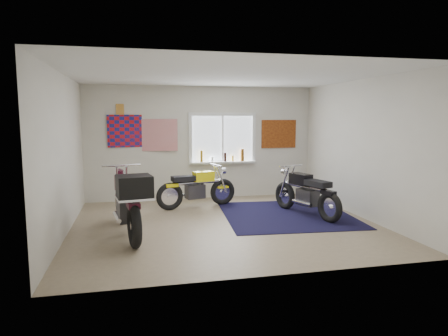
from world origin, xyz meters
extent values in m
plane|color=#9E896B|center=(0.00, 0.00, 0.00)|extent=(5.50, 5.50, 0.00)
plane|color=white|center=(0.00, 0.00, 2.70)|extent=(5.50, 5.50, 0.00)
plane|color=silver|center=(0.00, 2.50, 1.35)|extent=(5.50, 0.00, 5.50)
plane|color=silver|center=(0.00, -2.50, 1.35)|extent=(5.50, 0.00, 5.50)
plane|color=silver|center=(-2.75, 0.00, 1.35)|extent=(0.00, 5.00, 5.00)
plane|color=silver|center=(2.75, 0.00, 1.35)|extent=(0.00, 5.00, 5.00)
cube|color=black|center=(1.37, 0.41, 0.01)|extent=(2.70, 2.79, 0.01)
cube|color=white|center=(0.50, 2.48, 1.45)|extent=(1.50, 0.02, 1.10)
cube|color=white|center=(0.50, 2.47, 2.04)|extent=(1.66, 0.06, 0.08)
cube|color=white|center=(0.50, 2.47, 0.86)|extent=(1.66, 0.06, 0.08)
cube|color=white|center=(-0.29, 2.47, 1.45)|extent=(0.08, 0.06, 1.10)
cube|color=white|center=(1.29, 2.47, 1.45)|extent=(0.08, 0.06, 1.10)
cube|color=white|center=(0.50, 2.47, 1.45)|extent=(0.04, 0.06, 1.10)
cube|color=white|center=(0.50, 2.41, 0.88)|extent=(1.60, 0.16, 0.04)
cylinder|color=#815C12|center=(-0.03, 2.40, 1.04)|extent=(0.07, 0.07, 0.28)
cylinder|color=white|center=(0.23, 2.40, 0.96)|extent=(0.06, 0.06, 0.12)
cylinder|color=black|center=(0.55, 2.40, 1.01)|extent=(0.06, 0.06, 0.22)
cylinder|color=orange|center=(0.74, 2.40, 0.97)|extent=(0.05, 0.05, 0.14)
cylinder|color=brown|center=(0.99, 2.40, 1.05)|extent=(0.09, 0.09, 0.30)
plane|color=red|center=(-1.70, 2.48, 1.65)|extent=(1.00, 0.07, 1.00)
plane|color=red|center=(-1.05, 2.46, 1.55)|extent=(0.90, 0.09, 0.90)
cube|color=#C38537|center=(-1.90, 2.48, 2.15)|extent=(0.18, 0.02, 0.24)
cube|color=#A54C14|center=(1.95, 2.48, 1.55)|extent=(0.90, 0.03, 0.70)
torus|color=black|center=(0.32, 1.65, 0.29)|extent=(0.61, 0.25, 0.60)
torus|color=black|center=(-0.90, 1.35, 0.29)|extent=(0.61, 0.25, 0.60)
cylinder|color=silver|center=(0.32, 1.65, 0.29)|extent=(0.12, 0.11, 0.10)
cylinder|color=silver|center=(-0.90, 1.35, 0.29)|extent=(0.12, 0.11, 0.10)
cylinder|color=silver|center=(-0.29, 1.50, 0.55)|extent=(1.11, 0.34, 0.08)
cube|color=#2E2D2F|center=(-0.33, 1.49, 0.36)|extent=(0.45, 0.34, 0.30)
cylinder|color=silver|center=(-0.37, 1.63, 0.27)|extent=(0.49, 0.18, 0.06)
cube|color=#FFED0D|center=(-0.13, 1.54, 0.68)|extent=(0.49, 0.33, 0.21)
cube|color=black|center=(-0.59, 1.43, 0.66)|extent=(0.54, 0.36, 0.11)
cube|color=#FFED0D|center=(-0.85, 1.36, 0.54)|extent=(0.29, 0.20, 0.07)
cube|color=#FFED0D|center=(0.32, 1.65, 0.40)|extent=(0.27, 0.18, 0.04)
cylinder|color=silver|center=(0.16, 1.61, 0.91)|extent=(0.16, 0.55, 0.03)
cylinder|color=silver|center=(0.33, 1.65, 0.77)|extent=(0.12, 0.16, 0.14)
torus|color=black|center=(1.54, 0.93, 0.29)|extent=(0.30, 0.60, 0.59)
torus|color=black|center=(1.94, -0.32, 0.29)|extent=(0.30, 0.60, 0.59)
cylinder|color=silver|center=(1.54, 0.93, 0.29)|extent=(0.12, 0.13, 0.10)
cylinder|color=silver|center=(1.94, -0.32, 0.29)|extent=(0.12, 0.13, 0.10)
cylinder|color=silver|center=(1.74, 0.31, 0.58)|extent=(0.44, 1.15, 0.08)
cube|color=#2E2D2F|center=(1.75, 0.26, 0.38)|extent=(0.38, 0.48, 0.32)
cylinder|color=silver|center=(1.61, 0.22, 0.28)|extent=(0.22, 0.51, 0.07)
cube|color=black|center=(1.69, 0.47, 0.71)|extent=(0.38, 0.52, 0.23)
cube|color=black|center=(1.84, -0.01, 0.70)|extent=(0.41, 0.57, 0.11)
cube|color=black|center=(1.93, -0.28, 0.56)|extent=(0.23, 0.31, 0.08)
cube|color=black|center=(1.54, 0.93, 0.40)|extent=(0.21, 0.29, 0.05)
cylinder|color=silver|center=(1.59, 0.77, 0.96)|extent=(0.57, 0.21, 0.03)
cylinder|color=silver|center=(1.53, 0.95, 0.81)|extent=(0.17, 0.14, 0.15)
torus|color=black|center=(-1.87, 0.49, 0.35)|extent=(0.25, 0.72, 0.71)
torus|color=black|center=(-1.63, -1.02, 0.35)|extent=(0.25, 0.72, 0.71)
cylinder|color=silver|center=(-1.87, 0.49, 0.35)|extent=(0.13, 0.14, 0.12)
cylinder|color=silver|center=(-1.63, -1.02, 0.35)|extent=(0.13, 0.14, 0.12)
cylinder|color=silver|center=(-1.75, -0.27, 0.68)|extent=(0.31, 1.37, 0.10)
cube|color=#2E2D2F|center=(-1.74, -0.32, 0.44)|extent=(0.38, 0.53, 0.37)
cylinder|color=silver|center=(-1.91, -0.35, 0.33)|extent=(0.17, 0.60, 0.08)
cube|color=#3F0A19|center=(-1.78, -0.07, 0.83)|extent=(0.36, 0.58, 0.26)
cube|color=black|center=(-1.69, -0.65, 0.81)|extent=(0.39, 0.64, 0.13)
cube|color=#3F0A19|center=(-1.64, -0.97, 0.65)|extent=(0.22, 0.35, 0.09)
cube|color=#3F0A19|center=(-1.87, 0.49, 0.48)|extent=(0.20, 0.33, 0.05)
cylinder|color=silver|center=(-1.84, 0.29, 1.11)|extent=(0.67, 0.14, 0.04)
cylinder|color=silver|center=(-1.87, 0.51, 0.94)|extent=(0.19, 0.13, 0.17)
cube|color=black|center=(-1.62, -1.13, 0.96)|extent=(0.55, 0.53, 0.33)
camera|label=1|loc=(-1.60, -7.02, 1.96)|focal=32.00mm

